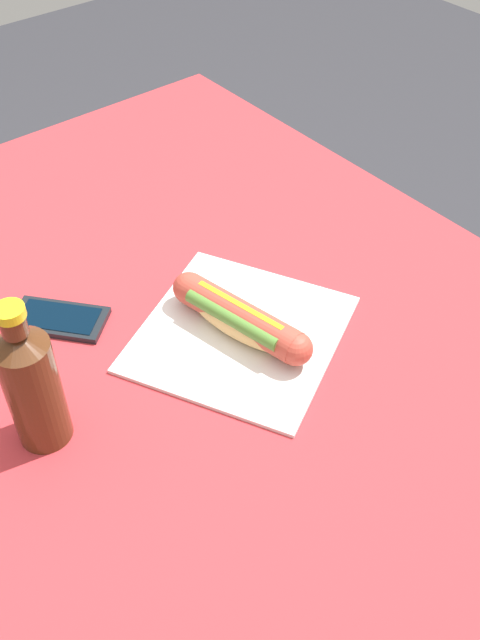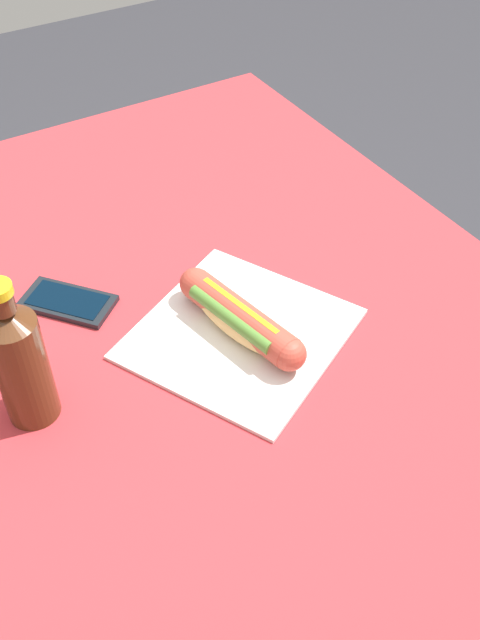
% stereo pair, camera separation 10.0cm
% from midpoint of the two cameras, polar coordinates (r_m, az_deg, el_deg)
% --- Properties ---
extents(ground_plane, '(6.00, 6.00, 0.00)m').
position_cam_midpoint_polar(ground_plane, '(1.65, -5.02, -19.38)').
color(ground_plane, '#2D2D33').
rests_on(ground_plane, ground).
extents(dining_table, '(1.26, 1.01, 0.75)m').
position_cam_midpoint_polar(dining_table, '(1.12, -7.00, -4.81)').
color(dining_table, brown).
rests_on(dining_table, ground).
extents(paper_wrapper, '(0.36, 0.37, 0.01)m').
position_cam_midpoint_polar(paper_wrapper, '(1.01, -2.81, -1.23)').
color(paper_wrapper, silver).
rests_on(paper_wrapper, dining_table).
extents(hot_dog, '(0.23, 0.09, 0.05)m').
position_cam_midpoint_polar(hot_dog, '(0.99, -2.90, 0.00)').
color(hot_dog, '#DBB26B').
rests_on(hot_dog, paper_wrapper).
extents(cell_phone, '(0.15, 0.14, 0.01)m').
position_cam_midpoint_polar(cell_phone, '(1.08, -16.80, -0.05)').
color(cell_phone, black).
rests_on(cell_phone, dining_table).
extents(soda_bottle, '(0.07, 0.07, 0.21)m').
position_cam_midpoint_polar(soda_bottle, '(0.88, -19.41, -5.01)').
color(soda_bottle, '#4C2814').
rests_on(soda_bottle, dining_table).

